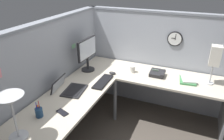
% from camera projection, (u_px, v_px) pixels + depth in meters
% --- Properties ---
extents(ground_plane, '(6.80, 6.80, 0.00)m').
position_uv_depth(ground_plane, '(121.00, 128.00, 3.10)').
color(ground_plane, '#4C443D').
extents(cubicle_wall_back, '(2.57, 0.12, 1.58)m').
position_uv_depth(cubicle_wall_back, '(50.00, 81.00, 2.77)').
color(cubicle_wall_back, '#999EA8').
rests_on(cubicle_wall_back, ground).
extents(cubicle_wall_right, '(0.12, 2.37, 1.58)m').
position_uv_depth(cubicle_wall_right, '(156.00, 60.00, 3.40)').
color(cubicle_wall_right, '#999EA8').
rests_on(cubicle_wall_right, ground).
extents(desk, '(2.35, 2.15, 0.73)m').
position_uv_depth(desk, '(121.00, 97.00, 2.70)').
color(desk, beige).
rests_on(desk, ground).
extents(monitor, '(0.46, 0.20, 0.50)m').
position_uv_depth(monitor, '(87.00, 52.00, 3.09)').
color(monitor, '#232326').
rests_on(monitor, desk).
extents(laptop, '(0.39, 0.42, 0.22)m').
position_uv_depth(laptop, '(67.00, 88.00, 2.66)').
color(laptop, '#232326').
rests_on(laptop, desk).
extents(keyboard, '(0.43, 0.15, 0.02)m').
position_uv_depth(keyboard, '(103.00, 82.00, 2.85)').
color(keyboard, black).
rests_on(keyboard, desk).
extents(computer_mouse, '(0.06, 0.10, 0.03)m').
position_uv_depth(computer_mouse, '(112.00, 73.00, 3.08)').
color(computer_mouse, '#232326').
rests_on(computer_mouse, desk).
extents(desk_lamp_dome, '(0.24, 0.24, 0.44)m').
position_uv_depth(desk_lamp_dome, '(11.00, 104.00, 1.76)').
color(desk_lamp_dome, '#B7BABF').
rests_on(desk_lamp_dome, desk).
extents(pen_cup, '(0.08, 0.08, 0.18)m').
position_uv_depth(pen_cup, '(39.00, 112.00, 2.16)').
color(pen_cup, navy).
rests_on(pen_cup, desk).
extents(cell_phone, '(0.11, 0.16, 0.01)m').
position_uv_depth(cell_phone, '(62.00, 112.00, 2.24)').
color(cell_phone, black).
rests_on(cell_phone, desk).
extents(office_phone, '(0.19, 0.21, 0.11)m').
position_uv_depth(office_phone, '(158.00, 74.00, 3.02)').
color(office_phone, '#232326').
rests_on(office_phone, desk).
extents(book_stack, '(0.32, 0.26, 0.04)m').
position_uv_depth(book_stack, '(188.00, 79.00, 2.89)').
color(book_stack, '#3F7F4C').
rests_on(book_stack, desk).
extents(desk_lamp_paper, '(0.13, 0.13, 0.53)m').
position_uv_depth(desk_lamp_paper, '(215.00, 57.00, 2.67)').
color(desk_lamp_paper, '#B7BABF').
rests_on(desk_lamp_paper, desk).
extents(coffee_mug, '(0.08, 0.08, 0.10)m').
position_uv_depth(coffee_mug, '(132.00, 69.00, 3.13)').
color(coffee_mug, silver).
rests_on(coffee_mug, desk).
extents(wall_clock, '(0.04, 0.22, 0.22)m').
position_uv_depth(wall_clock, '(175.00, 39.00, 3.09)').
color(wall_clock, black).
extents(pinned_note_middle, '(0.09, 0.00, 0.06)m').
position_uv_depth(pinned_note_middle, '(74.00, 46.00, 3.06)').
color(pinned_note_middle, '#8CCC99').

